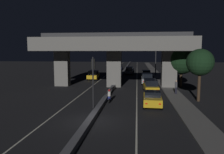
# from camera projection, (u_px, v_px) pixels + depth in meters

# --- Properties ---
(ground_plane) EXTENTS (200.00, 200.00, 0.00)m
(ground_plane) POSITION_uv_depth(u_px,v_px,m) (91.00, 121.00, 17.16)
(ground_plane) COLOR black
(lane_line_left_inner) EXTENTS (0.12, 126.00, 0.00)m
(lane_line_left_inner) POSITION_uv_depth(u_px,v_px,m) (107.00, 75.00, 52.10)
(lane_line_left_inner) COLOR beige
(lane_line_left_inner) RESTS_ON ground_plane
(lane_line_right_inner) EXTENTS (0.12, 126.00, 0.00)m
(lane_line_right_inner) POSITION_uv_depth(u_px,v_px,m) (137.00, 75.00, 51.30)
(lane_line_right_inner) COLOR beige
(lane_line_right_inner) RESTS_ON ground_plane
(median_divider) EXTENTS (0.52, 126.00, 0.41)m
(median_divider) POSITION_uv_depth(u_px,v_px,m) (122.00, 74.00, 51.68)
(median_divider) COLOR #4C4C51
(median_divider) RESTS_ON ground_plane
(sidewalk_right) EXTENTS (2.10, 126.00, 0.13)m
(sidewalk_right) POSITION_uv_depth(u_px,v_px,m) (160.00, 79.00, 43.86)
(sidewalk_right) COLOR #5B5956
(sidewalk_right) RESTS_ON ground_plane
(elevated_overpass) EXTENTS (23.25, 9.22, 8.35)m
(elevated_overpass) POSITION_uv_depth(u_px,v_px,m) (114.00, 47.00, 33.48)
(elevated_overpass) COLOR slate
(elevated_overpass) RESTS_ON ground_plane
(traffic_light_left_of_median) EXTENTS (0.30, 0.49, 4.95)m
(traffic_light_left_of_median) POSITION_uv_depth(u_px,v_px,m) (93.00, 73.00, 20.96)
(traffic_light_left_of_median) COLOR black
(traffic_light_left_of_median) RESTS_ON ground_plane
(street_lamp) EXTENTS (2.76, 0.32, 8.46)m
(street_lamp) POSITION_uv_depth(u_px,v_px,m) (154.00, 54.00, 48.79)
(street_lamp) COLOR #2D2D30
(street_lamp) RESTS_ON ground_plane
(car_taxi_yellow_lead) EXTENTS (1.99, 4.07, 1.56)m
(car_taxi_yellow_lead) POSITION_uv_depth(u_px,v_px,m) (152.00, 99.00, 21.76)
(car_taxi_yellow_lead) COLOR gold
(car_taxi_yellow_lead) RESTS_ON ground_plane
(car_taxi_yellow_second) EXTENTS (2.08, 4.61, 1.72)m
(car_taxi_yellow_second) POSITION_uv_depth(u_px,v_px,m) (151.00, 85.00, 29.47)
(car_taxi_yellow_second) COLOR gold
(car_taxi_yellow_second) RESTS_ON ground_plane
(car_silver_third) EXTENTS (2.02, 4.80, 1.79)m
(car_silver_third) POSITION_uv_depth(u_px,v_px,m) (147.00, 78.00, 36.98)
(car_silver_third) COLOR gray
(car_silver_third) RESTS_ON ground_plane
(car_silver_fourth) EXTENTS (2.12, 4.14, 1.62)m
(car_silver_fourth) POSITION_uv_depth(u_px,v_px,m) (146.00, 74.00, 45.03)
(car_silver_fourth) COLOR gray
(car_silver_fourth) RESTS_ON ground_plane
(car_grey_fifth) EXTENTS (1.90, 4.82, 1.77)m
(car_grey_fifth) POSITION_uv_depth(u_px,v_px,m) (129.00, 70.00, 52.49)
(car_grey_fifth) COLOR #515459
(car_grey_fifth) RESTS_ON ground_plane
(car_dark_blue_sixth) EXTENTS (2.05, 4.65, 1.49)m
(car_dark_blue_sixth) POSITION_uv_depth(u_px,v_px,m) (130.00, 69.00, 57.84)
(car_dark_blue_sixth) COLOR #141938
(car_dark_blue_sixth) RESTS_ON ground_plane
(car_taxi_yellow_lead_oncoming) EXTENTS (2.17, 4.35, 1.74)m
(car_taxi_yellow_lead_oncoming) POSITION_uv_depth(u_px,v_px,m) (93.00, 75.00, 42.78)
(car_taxi_yellow_lead_oncoming) COLOR gold
(car_taxi_yellow_lead_oncoming) RESTS_ON ground_plane
(car_dark_blue_second_oncoming) EXTENTS (1.97, 4.20, 2.00)m
(car_dark_blue_second_oncoming) POSITION_uv_depth(u_px,v_px,m) (115.00, 69.00, 54.13)
(car_dark_blue_second_oncoming) COLOR #141938
(car_dark_blue_second_oncoming) RESTS_ON ground_plane
(car_dark_blue_third_oncoming) EXTENTS (2.00, 4.83, 1.52)m
(car_dark_blue_third_oncoming) POSITION_uv_depth(u_px,v_px,m) (119.00, 67.00, 65.24)
(car_dark_blue_third_oncoming) COLOR #141938
(car_dark_blue_third_oncoming) RESTS_ON ground_plane
(motorcycle_blue_filtering_near) EXTENTS (0.34, 1.79, 1.38)m
(motorcycle_blue_filtering_near) POSITION_uv_depth(u_px,v_px,m) (109.00, 96.00, 23.74)
(motorcycle_blue_filtering_near) COLOR black
(motorcycle_blue_filtering_near) RESTS_ON ground_plane
(pedestrian_on_sidewalk) EXTENTS (0.30, 0.30, 1.75)m
(pedestrian_on_sidewalk) POSITION_uv_depth(u_px,v_px,m) (176.00, 87.00, 27.56)
(pedestrian_on_sidewalk) COLOR black
(pedestrian_on_sidewalk) RESTS_ON sidewalk_right
(roadside_tree_kerbside_near) EXTENTS (2.93, 2.93, 5.77)m
(roadside_tree_kerbside_near) POSITION_uv_depth(u_px,v_px,m) (200.00, 63.00, 23.62)
(roadside_tree_kerbside_near) COLOR #38281C
(roadside_tree_kerbside_near) RESTS_ON ground_plane
(roadside_tree_kerbside_mid) EXTENTS (4.48, 4.48, 6.51)m
(roadside_tree_kerbside_mid) POSITION_uv_depth(u_px,v_px,m) (182.00, 60.00, 33.04)
(roadside_tree_kerbside_mid) COLOR #38281C
(roadside_tree_kerbside_mid) RESTS_ON ground_plane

